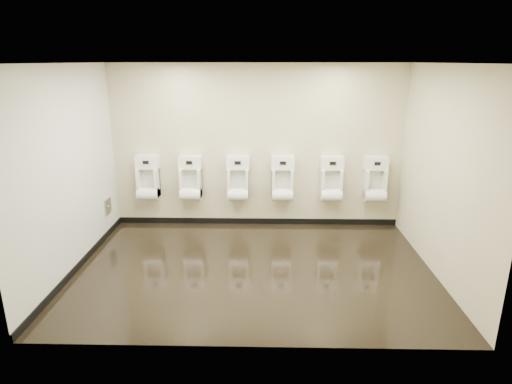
% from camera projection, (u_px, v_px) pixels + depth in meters
% --- Properties ---
extents(ground, '(5.00, 3.50, 0.00)m').
position_uv_depth(ground, '(254.00, 268.00, 6.09)').
color(ground, black).
rests_on(ground, ground).
extents(ceiling, '(5.00, 3.50, 0.00)m').
position_uv_depth(ceiling, '(254.00, 63.00, 5.26)').
color(ceiling, silver).
extents(back_wall, '(5.00, 0.02, 2.80)m').
position_uv_depth(back_wall, '(257.00, 147.00, 7.35)').
color(back_wall, beige).
rests_on(back_wall, ground).
extents(front_wall, '(5.00, 0.02, 2.80)m').
position_uv_depth(front_wall, '(249.00, 220.00, 4.00)').
color(front_wall, beige).
rests_on(front_wall, ground).
extents(left_wall, '(0.02, 3.50, 2.80)m').
position_uv_depth(left_wall, '(68.00, 172.00, 5.73)').
color(left_wall, beige).
rests_on(left_wall, ground).
extents(right_wall, '(0.02, 3.50, 2.80)m').
position_uv_depth(right_wall, '(444.00, 174.00, 5.62)').
color(right_wall, beige).
rests_on(right_wall, ground).
extents(tile_overlay_left, '(0.01, 3.50, 2.80)m').
position_uv_depth(tile_overlay_left, '(68.00, 172.00, 5.73)').
color(tile_overlay_left, white).
rests_on(tile_overlay_left, ground).
extents(skirting_back, '(5.00, 0.02, 0.10)m').
position_uv_depth(skirting_back, '(257.00, 221.00, 7.73)').
color(skirting_back, black).
rests_on(skirting_back, ground).
extents(skirting_left, '(0.02, 3.50, 0.10)m').
position_uv_depth(skirting_left, '(81.00, 263.00, 6.13)').
color(skirting_left, black).
rests_on(skirting_left, ground).
extents(access_panel, '(0.04, 0.25, 0.25)m').
position_uv_depth(access_panel, '(108.00, 206.00, 7.14)').
color(access_panel, '#9E9EA3').
rests_on(access_panel, left_wall).
extents(urinal_0, '(0.41, 0.31, 0.76)m').
position_uv_depth(urinal_0, '(148.00, 181.00, 7.43)').
color(urinal_0, white).
rests_on(urinal_0, back_wall).
extents(urinal_1, '(0.41, 0.31, 0.76)m').
position_uv_depth(urinal_1, '(191.00, 181.00, 7.41)').
color(urinal_1, white).
rests_on(urinal_1, back_wall).
extents(urinal_2, '(0.41, 0.31, 0.76)m').
position_uv_depth(urinal_2, '(238.00, 182.00, 7.39)').
color(urinal_2, white).
rests_on(urinal_2, back_wall).
extents(urinal_3, '(0.41, 0.31, 0.76)m').
position_uv_depth(urinal_3, '(282.00, 182.00, 7.38)').
color(urinal_3, white).
rests_on(urinal_3, back_wall).
extents(urinal_4, '(0.41, 0.31, 0.76)m').
position_uv_depth(urinal_4, '(331.00, 182.00, 7.36)').
color(urinal_4, white).
rests_on(urinal_4, back_wall).
extents(urinal_5, '(0.41, 0.31, 0.76)m').
position_uv_depth(urinal_5, '(375.00, 182.00, 7.34)').
color(urinal_5, white).
rests_on(urinal_5, back_wall).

